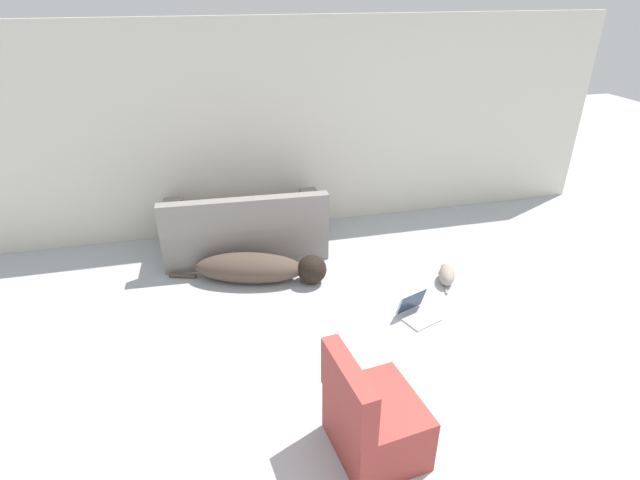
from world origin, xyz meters
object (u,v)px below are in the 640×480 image
laptop_open (416,309)px  side_chair (372,420)px  dog (259,268)px  cat (447,274)px  couch (245,230)px

laptop_open → side_chair: side_chair is taller
laptop_open → dog: bearing=123.6°
side_chair → cat: bearing=-46.2°
couch → cat: (2.00, -1.18, -0.19)m
cat → laptop_open: bearing=156.4°
cat → laptop_open: 0.76m
couch → cat: bearing=152.2°
cat → laptop_open: size_ratio=1.20×
dog → side_chair: 2.39m
laptop_open → side_chair: size_ratio=0.51×
side_chair → dog: bearing=3.2°
laptop_open → side_chair: bearing=-144.4°
couch → laptop_open: 2.21m
cat → couch: bearing=84.6°
couch → side_chair: 3.08m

